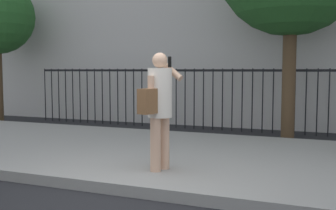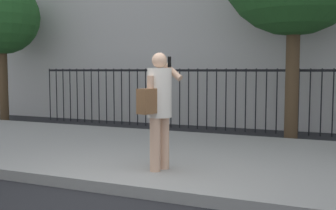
% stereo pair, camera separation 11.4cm
% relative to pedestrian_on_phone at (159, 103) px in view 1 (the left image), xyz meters
% --- Properties ---
extents(ground_plane, '(60.00, 60.00, 0.00)m').
position_rel_pedestrian_on_phone_xyz_m(ground_plane, '(-0.03, -0.85, -1.11)').
color(ground_plane, black).
extents(sidewalk, '(28.00, 4.40, 0.15)m').
position_rel_pedestrian_on_phone_xyz_m(sidewalk, '(-0.03, 1.35, -1.03)').
color(sidewalk, gray).
rests_on(sidewalk, ground).
extents(iron_fence, '(12.03, 0.04, 1.60)m').
position_rel_pedestrian_on_phone_xyz_m(iron_fence, '(-0.03, 5.05, -0.09)').
color(iron_fence, black).
rests_on(iron_fence, ground).
extents(pedestrian_on_phone, '(0.50, 0.70, 1.65)m').
position_rel_pedestrian_on_phone_xyz_m(pedestrian_on_phone, '(0.00, 0.00, 0.00)').
color(pedestrian_on_phone, tan).
rests_on(pedestrian_on_phone, sidewalk).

